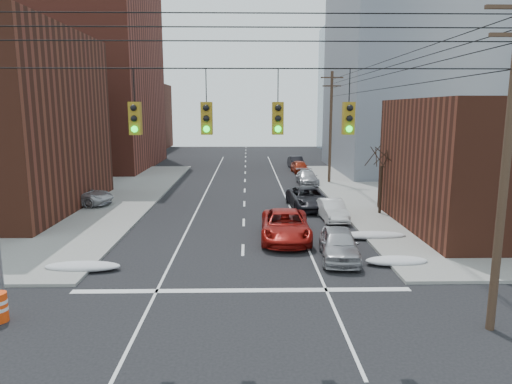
{
  "coord_description": "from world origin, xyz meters",
  "views": [
    {
      "loc": [
        0.25,
        -11.29,
        7.38
      ],
      "look_at": [
        0.71,
        12.77,
        3.0
      ],
      "focal_mm": 32.0,
      "sensor_mm": 36.0,
      "label": 1
    }
  ],
  "objects_px": {
    "parked_car_b": "(332,210)",
    "lot_car_a": "(77,194)",
    "parked_car_a": "(339,244)",
    "parked_car_d": "(307,177)",
    "red_pickup": "(285,226)",
    "lot_car_c": "(29,195)",
    "lot_car_b": "(78,195)",
    "parked_car_f": "(296,162)",
    "parked_car_e": "(300,167)",
    "lot_car_d": "(0,196)",
    "parked_car_c": "(308,198)"
  },
  "relations": [
    {
      "from": "parked_car_b",
      "to": "lot_car_a",
      "type": "relative_size",
      "value": 1.09
    },
    {
      "from": "parked_car_a",
      "to": "parked_car_d",
      "type": "xyz_separation_m",
      "value": [
        1.4,
        23.03,
        -0.1
      ]
    },
    {
      "from": "red_pickup",
      "to": "lot_car_c",
      "type": "relative_size",
      "value": 1.25
    },
    {
      "from": "red_pickup",
      "to": "lot_car_a",
      "type": "bearing_deg",
      "value": 148.71
    },
    {
      "from": "lot_car_a",
      "to": "lot_car_b",
      "type": "relative_size",
      "value": 0.72
    },
    {
      "from": "red_pickup",
      "to": "lot_car_b",
      "type": "bearing_deg",
      "value": 150.83
    },
    {
      "from": "parked_car_a",
      "to": "parked_car_b",
      "type": "distance_m",
      "value": 8.23
    },
    {
      "from": "red_pickup",
      "to": "lot_car_a",
      "type": "distance_m",
      "value": 18.75
    },
    {
      "from": "parked_car_d",
      "to": "red_pickup",
      "type": "bearing_deg",
      "value": -102.23
    },
    {
      "from": "parked_car_d",
      "to": "lot_car_c",
      "type": "relative_size",
      "value": 0.98
    },
    {
      "from": "red_pickup",
      "to": "parked_car_f",
      "type": "distance_m",
      "value": 32.19
    },
    {
      "from": "parked_car_e",
      "to": "lot_car_d",
      "type": "relative_size",
      "value": 1.04
    },
    {
      "from": "parked_car_f",
      "to": "lot_car_d",
      "type": "relative_size",
      "value": 1.12
    },
    {
      "from": "parked_car_f",
      "to": "red_pickup",
      "type": "bearing_deg",
      "value": -100.78
    },
    {
      "from": "red_pickup",
      "to": "lot_car_c",
      "type": "height_order",
      "value": "red_pickup"
    },
    {
      "from": "parked_car_e",
      "to": "lot_car_c",
      "type": "bearing_deg",
      "value": -145.83
    },
    {
      "from": "lot_car_b",
      "to": "lot_car_c",
      "type": "distance_m",
      "value": 3.92
    },
    {
      "from": "parked_car_a",
      "to": "parked_car_f",
      "type": "distance_m",
      "value": 35.48
    },
    {
      "from": "lot_car_a",
      "to": "lot_car_b",
      "type": "distance_m",
      "value": 1.24
    },
    {
      "from": "parked_car_e",
      "to": "parked_car_a",
      "type": "bearing_deg",
      "value": -96.96
    },
    {
      "from": "red_pickup",
      "to": "parked_car_f",
      "type": "height_order",
      "value": "red_pickup"
    },
    {
      "from": "parked_car_d",
      "to": "parked_car_e",
      "type": "xyz_separation_m",
      "value": [
        0.2,
        8.2,
        0.04
      ]
    },
    {
      "from": "red_pickup",
      "to": "lot_car_d",
      "type": "xyz_separation_m",
      "value": [
        -21.15,
        9.39,
        0.02
      ]
    },
    {
      "from": "red_pickup",
      "to": "lot_car_b",
      "type": "distance_m",
      "value": 17.72
    },
    {
      "from": "parked_car_f",
      "to": "lot_car_b",
      "type": "height_order",
      "value": "lot_car_b"
    },
    {
      "from": "parked_car_a",
      "to": "parked_car_d",
      "type": "bearing_deg",
      "value": 92.03
    },
    {
      "from": "parked_car_f",
      "to": "parked_car_c",
      "type": "bearing_deg",
      "value": -97.55
    },
    {
      "from": "lot_car_a",
      "to": "lot_car_b",
      "type": "height_order",
      "value": "lot_car_b"
    },
    {
      "from": "parked_car_c",
      "to": "lot_car_a",
      "type": "xyz_separation_m",
      "value": [
        -18.0,
        2.09,
        -0.0
      ]
    },
    {
      "from": "parked_car_d",
      "to": "parked_car_f",
      "type": "distance_m",
      "value": 12.42
    },
    {
      "from": "red_pickup",
      "to": "parked_car_a",
      "type": "bearing_deg",
      "value": -53.51
    },
    {
      "from": "lot_car_b",
      "to": "lot_car_c",
      "type": "xyz_separation_m",
      "value": [
        -3.9,
        0.39,
        -0.05
      ]
    },
    {
      "from": "parked_car_e",
      "to": "lot_car_b",
      "type": "distance_m",
      "value": 26.57
    },
    {
      "from": "parked_car_a",
      "to": "parked_car_b",
      "type": "relative_size",
      "value": 1.09
    },
    {
      "from": "parked_car_b",
      "to": "lot_car_b",
      "type": "height_order",
      "value": "lot_car_b"
    },
    {
      "from": "red_pickup",
      "to": "parked_car_e",
      "type": "xyz_separation_m",
      "value": [
        3.98,
        27.72,
        -0.11
      ]
    },
    {
      "from": "lot_car_a",
      "to": "lot_car_b",
      "type": "xyz_separation_m",
      "value": [
        0.51,
        -1.13,
        0.11
      ]
    },
    {
      "from": "parked_car_c",
      "to": "parked_car_d",
      "type": "distance_m",
      "value": 11.33
    },
    {
      "from": "red_pickup",
      "to": "parked_car_b",
      "type": "xyz_separation_m",
      "value": [
        3.54,
        4.65,
        -0.13
      ]
    },
    {
      "from": "red_pickup",
      "to": "parked_car_a",
      "type": "xyz_separation_m",
      "value": [
        2.38,
        -3.5,
        -0.05
      ]
    },
    {
      "from": "parked_car_e",
      "to": "parked_car_c",
      "type": "bearing_deg",
      "value": -98.73
    },
    {
      "from": "parked_car_f",
      "to": "lot_car_b",
      "type": "relative_size",
      "value": 0.85
    },
    {
      "from": "parked_car_d",
      "to": "lot_car_a",
      "type": "distance_m",
      "value": 21.46
    },
    {
      "from": "parked_car_b",
      "to": "lot_car_a",
      "type": "distance_m",
      "value": 20.0
    },
    {
      "from": "lot_car_c",
      "to": "parked_car_d",
      "type": "bearing_deg",
      "value": -55.17
    },
    {
      "from": "red_pickup",
      "to": "lot_car_d",
      "type": "distance_m",
      "value": 23.14
    },
    {
      "from": "lot_car_a",
      "to": "parked_car_c",
      "type": "bearing_deg",
      "value": -86.6
    },
    {
      "from": "parked_car_a",
      "to": "lot_car_c",
      "type": "relative_size",
      "value": 0.96
    },
    {
      "from": "parked_car_c",
      "to": "parked_car_f",
      "type": "relative_size",
      "value": 1.24
    },
    {
      "from": "lot_car_a",
      "to": "red_pickup",
      "type": "bearing_deg",
      "value": -113.56
    }
  ]
}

